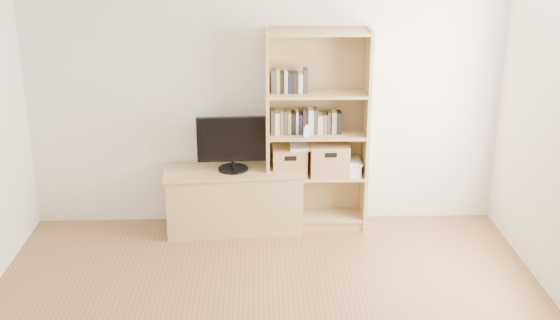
{
  "coord_description": "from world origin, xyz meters",
  "views": [
    {
      "loc": [
        -0.06,
        -3.96,
        2.89
      ],
      "look_at": [
        0.12,
        1.9,
        0.83
      ],
      "focal_mm": 45.0,
      "sensor_mm": 36.0,
      "label": 1
    }
  ],
  "objects_px": {
    "baby_monitor": "(306,132)",
    "laptop": "(307,147)",
    "basket_right": "(329,159)",
    "bookshelf": "(317,131)",
    "basket_left": "(290,161)",
    "television": "(233,143)",
    "tv_stand": "(234,201)"
  },
  "relations": [
    {
      "from": "television",
      "to": "laptop",
      "type": "bearing_deg",
      "value": 2.39
    },
    {
      "from": "bookshelf",
      "to": "baby_monitor",
      "type": "height_order",
      "value": "bookshelf"
    },
    {
      "from": "basket_right",
      "to": "bookshelf",
      "type": "bearing_deg",
      "value": 175.37
    },
    {
      "from": "bookshelf",
      "to": "basket_left",
      "type": "relative_size",
      "value": 5.94
    },
    {
      "from": "basket_left",
      "to": "basket_right",
      "type": "bearing_deg",
      "value": -1.39
    },
    {
      "from": "bookshelf",
      "to": "baby_monitor",
      "type": "xyz_separation_m",
      "value": [
        -0.11,
        -0.11,
        0.03
      ]
    },
    {
      "from": "tv_stand",
      "to": "baby_monitor",
      "type": "relative_size",
      "value": 13.43
    },
    {
      "from": "tv_stand",
      "to": "basket_right",
      "type": "relative_size",
      "value": 3.48
    },
    {
      "from": "baby_monitor",
      "to": "basket_left",
      "type": "height_order",
      "value": "baby_monitor"
    },
    {
      "from": "baby_monitor",
      "to": "laptop",
      "type": "relative_size",
      "value": 0.29
    },
    {
      "from": "bookshelf",
      "to": "baby_monitor",
      "type": "relative_size",
      "value": 20.28
    },
    {
      "from": "baby_monitor",
      "to": "basket_right",
      "type": "relative_size",
      "value": 0.26
    },
    {
      "from": "tv_stand",
      "to": "baby_monitor",
      "type": "xyz_separation_m",
      "value": [
        0.68,
        -0.04,
        0.69
      ]
    },
    {
      "from": "laptop",
      "to": "baby_monitor",
      "type": "bearing_deg",
      "value": -100.21
    },
    {
      "from": "basket_left",
      "to": "television",
      "type": "bearing_deg",
      "value": -174.24
    },
    {
      "from": "television",
      "to": "laptop",
      "type": "xyz_separation_m",
      "value": [
        0.7,
        0.06,
        -0.06
      ]
    },
    {
      "from": "tv_stand",
      "to": "television",
      "type": "bearing_deg",
      "value": 174.79
    },
    {
      "from": "bookshelf",
      "to": "basket_left",
      "type": "bearing_deg",
      "value": -178.81
    },
    {
      "from": "baby_monitor",
      "to": "basket_left",
      "type": "distance_m",
      "value": 0.37
    },
    {
      "from": "baby_monitor",
      "to": "basket_left",
      "type": "relative_size",
      "value": 0.29
    },
    {
      "from": "tv_stand",
      "to": "basket_left",
      "type": "distance_m",
      "value": 0.66
    },
    {
      "from": "television",
      "to": "laptop",
      "type": "relative_size",
      "value": 2.03
    },
    {
      "from": "television",
      "to": "bookshelf",
      "type": "bearing_deg",
      "value": 2.6
    },
    {
      "from": "tv_stand",
      "to": "laptop",
      "type": "bearing_deg",
      "value": -0.54
    },
    {
      "from": "basket_left",
      "to": "tv_stand",
      "type": "bearing_deg",
      "value": -174.24
    },
    {
      "from": "television",
      "to": "tv_stand",
      "type": "bearing_deg",
      "value": -2.28
    },
    {
      "from": "television",
      "to": "laptop",
      "type": "distance_m",
      "value": 0.71
    },
    {
      "from": "television",
      "to": "basket_left",
      "type": "relative_size",
      "value": 2.05
    },
    {
      "from": "tv_stand",
      "to": "baby_monitor",
      "type": "bearing_deg",
      "value": -8.4
    },
    {
      "from": "television",
      "to": "baby_monitor",
      "type": "height_order",
      "value": "television"
    },
    {
      "from": "tv_stand",
      "to": "basket_right",
      "type": "height_order",
      "value": "basket_right"
    },
    {
      "from": "television",
      "to": "basket_left",
      "type": "distance_m",
      "value": 0.58
    }
  ]
}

